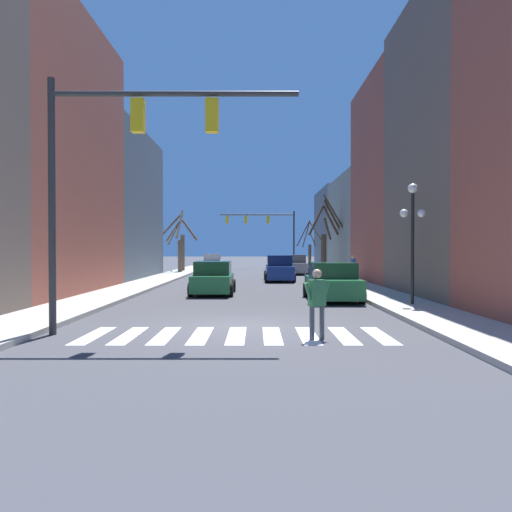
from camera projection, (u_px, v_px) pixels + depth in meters
name	position (u px, v px, depth m)	size (l,w,h in m)	color
ground_plane	(239.00, 327.00, 13.84)	(240.00, 240.00, 0.00)	#424247
sidewalk_left	(20.00, 324.00, 13.85)	(2.37, 90.00, 0.15)	#ADA89E
sidewalk_right	(459.00, 325.00, 13.83)	(2.37, 90.00, 0.15)	#ADA89E
building_row_left	(37.00, 174.00, 24.40)	(6.00, 33.90, 13.15)	#66564C
building_row_right	(418.00, 191.00, 30.31)	(6.00, 50.52, 13.22)	#934C3D
crosswalk_stripes	(237.00, 335.00, 12.53)	(7.65, 2.60, 0.01)	white
traffic_signal_near	(122.00, 150.00, 12.59)	(6.33, 0.28, 6.49)	#2D2D2D
traffic_signal_far	(267.00, 225.00, 54.95)	(8.27, 0.28, 6.31)	#2D2D2D
street_lamp_right_corner	(414.00, 219.00, 18.26)	(0.95, 0.36, 4.42)	black
car_parked_right_near	(333.00, 283.00, 21.02)	(2.18, 4.38, 1.60)	#236B38
car_parked_left_near	(280.00, 269.00, 33.44)	(2.00, 4.65, 1.73)	navy
car_parked_left_far	(214.00, 279.00, 23.79)	(2.04, 4.10, 1.57)	#236B38
car_at_intersection	(296.00, 265.00, 42.11)	(1.99, 4.36, 1.65)	gray
car_driving_toward_lane	(214.00, 263.00, 49.51)	(2.00, 4.23, 1.64)	white
pedestrian_crossing_street	(318.00, 298.00, 12.01)	(0.68, 0.41, 1.69)	#4C4C51
pedestrian_on_right_sidewalk	(354.00, 266.00, 29.99)	(0.30, 0.70, 1.64)	black
street_tree_left_near	(310.00, 249.00, 49.20)	(2.85, 2.00, 4.83)	brown
street_tree_left_mid	(328.00, 237.00, 39.84)	(3.39, 2.53, 6.37)	#473828
street_tree_right_mid	(178.00, 247.00, 43.07)	(2.26, 2.15, 4.95)	brown
street_tree_right_near	(184.00, 244.00, 45.91)	(2.15, 2.58, 5.58)	brown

